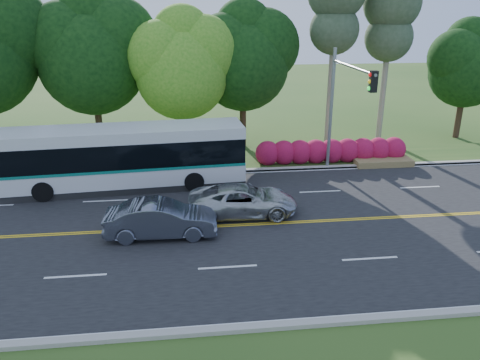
{
  "coord_description": "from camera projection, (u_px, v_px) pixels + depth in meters",
  "views": [
    {
      "loc": [
        -1.77,
        -18.63,
        9.13
      ],
      "look_at": [
        0.6,
        2.0,
        1.4
      ],
      "focal_mm": 35.0,
      "sensor_mm": 36.0,
      "label": 1
    }
  ],
  "objects": [
    {
      "name": "curb_south",
      "position": [
        255.0,
        328.0,
        14.04
      ],
      "size": [
        60.0,
        0.3,
        0.15
      ],
      "primitive_type": "cube",
      "color": "#A49F94",
      "rests_on": "ground"
    },
    {
      "name": "grass_verge",
      "position": [
        218.0,
        162.0,
        29.08
      ],
      "size": [
        60.0,
        4.0,
        0.1
      ],
      "primitive_type": "cube",
      "color": "#2C501A",
      "rests_on": "ground"
    },
    {
      "name": "road",
      "position": [
        232.0,
        226.0,
        20.72
      ],
      "size": [
        60.0,
        14.0,
        0.02
      ],
      "primitive_type": "cube",
      "color": "black",
      "rests_on": "ground"
    },
    {
      "name": "traffic_signal",
      "position": [
        343.0,
        96.0,
        24.82
      ],
      "size": [
        0.42,
        6.1,
        7.0
      ],
      "color": "gray",
      "rests_on": "ground"
    },
    {
      "name": "tree_row",
      "position": [
        130.0,
        47.0,
        29.12
      ],
      "size": [
        44.7,
        9.1,
        13.84
      ],
      "color": "#301D15",
      "rests_on": "ground"
    },
    {
      "name": "suv",
      "position": [
        243.0,
        200.0,
        21.62
      ],
      "size": [
        5.09,
        2.48,
        1.39
      ],
      "primitive_type": "imported",
      "rotation": [
        0.0,
        0.0,
        1.54
      ],
      "color": "#B0B4B5",
      "rests_on": "road"
    },
    {
      "name": "transit_bus",
      "position": [
        124.0,
        158.0,
        24.57
      ],
      "size": [
        12.64,
        3.64,
        3.26
      ],
      "rotation": [
        0.0,
        0.0,
        0.08
      ],
      "color": "silver",
      "rests_on": "road"
    },
    {
      "name": "bougainvillea_hedge",
      "position": [
        335.0,
        152.0,
        28.83
      ],
      "size": [
        9.5,
        2.25,
        1.5
      ],
      "color": "maroon",
      "rests_on": "ground"
    },
    {
      "name": "lane_markings",
      "position": [
        230.0,
        225.0,
        20.7
      ],
      "size": [
        57.6,
        13.82,
        0.0
      ],
      "color": "gold",
      "rests_on": "road"
    },
    {
      "name": "curb_north",
      "position": [
        220.0,
        171.0,
        27.35
      ],
      "size": [
        60.0,
        0.3,
        0.15
      ],
      "primitive_type": "cube",
      "color": "#A49F94",
      "rests_on": "ground"
    },
    {
      "name": "ground",
      "position": [
        232.0,
        226.0,
        20.72
      ],
      "size": [
        120.0,
        120.0,
        0.0
      ],
      "primitive_type": "plane",
      "color": "#2C501A",
      "rests_on": "ground"
    },
    {
      "name": "sedan",
      "position": [
        161.0,
        219.0,
        19.54
      ],
      "size": [
        4.66,
        1.69,
        1.53
      ],
      "primitive_type": "imported",
      "rotation": [
        0.0,
        0.0,
        1.55
      ],
      "color": "#575B69",
      "rests_on": "road"
    }
  ]
}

